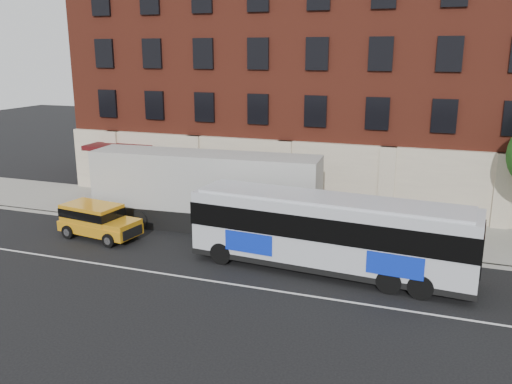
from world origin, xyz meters
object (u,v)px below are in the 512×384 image
(yellow_suv, at_px, (96,219))
(shipping_container, at_px, (205,191))
(sign_pole, at_px, (110,196))
(city_bus, at_px, (330,231))

(yellow_suv, bearing_deg, shipping_container, 35.87)
(sign_pole, distance_m, yellow_suv, 2.80)
(yellow_suv, distance_m, shipping_container, 5.77)
(sign_pole, height_order, city_bus, city_bus)
(city_bus, bearing_deg, sign_pole, 167.12)
(yellow_suv, bearing_deg, city_bus, -1.83)
(sign_pole, xyz_separation_m, yellow_suv, (0.92, -2.60, -0.47))
(sign_pole, distance_m, shipping_container, 5.60)
(sign_pole, xyz_separation_m, shipping_container, (5.52, 0.72, 0.57))
(sign_pole, distance_m, city_bus, 13.42)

